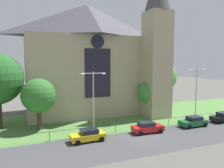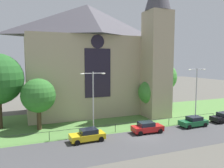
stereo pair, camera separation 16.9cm
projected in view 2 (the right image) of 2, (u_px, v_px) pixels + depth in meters
ground at (114, 117)px, 38.73m from camera, size 160.00×160.00×0.00m
road_asphalt at (151, 140)px, 27.64m from camera, size 120.00×8.00×0.01m
grass_verge at (118, 120)px, 36.88m from camera, size 120.00×20.00×0.01m
church_building at (93, 58)px, 41.96m from camera, size 23.20×16.20×26.00m
iron_railing at (115, 125)px, 30.66m from camera, size 35.01×0.07×1.13m
tree_right_near at (151, 92)px, 39.17m from camera, size 4.33×4.33×6.43m
tree_left_near at (38, 96)px, 31.48m from camera, size 4.79×4.79×7.27m
tree_right_far at (162, 77)px, 46.11m from camera, size 6.00×6.00×9.41m
streetlamp_near at (93, 95)px, 28.97m from camera, size 3.37×0.26×8.31m
streetlamp_far at (196, 88)px, 35.14m from camera, size 3.37×0.26×8.60m
parked_car_yellow at (88, 135)px, 27.23m from camera, size 4.26×2.14×1.51m
parked_car_red at (147, 127)px, 30.44m from camera, size 4.28×2.18×1.51m
parked_car_green at (193, 122)px, 33.32m from camera, size 4.22×2.05×1.51m
parked_car_black at (224, 117)px, 35.90m from camera, size 4.24×2.11×1.51m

